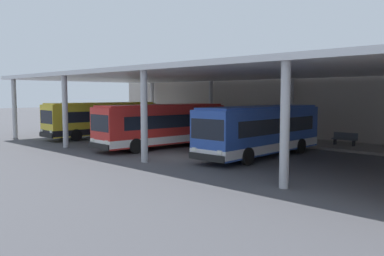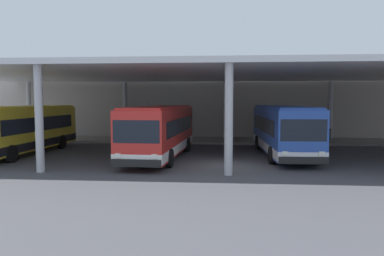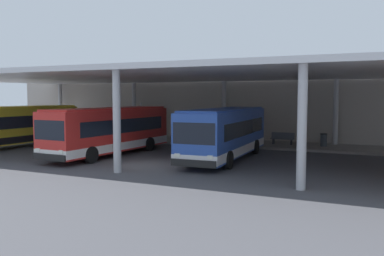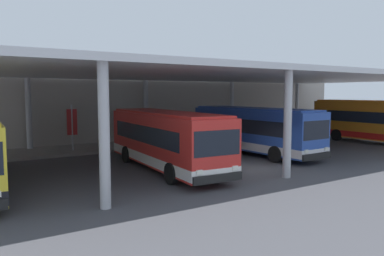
% 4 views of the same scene
% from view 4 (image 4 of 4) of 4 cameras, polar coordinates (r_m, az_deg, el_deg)
% --- Properties ---
extents(ground_plane, '(200.00, 200.00, 0.00)m').
position_cam_4_polar(ground_plane, '(20.94, 9.21, -6.18)').
color(ground_plane, '#47474C').
extents(platform_kerb, '(42.00, 4.50, 0.18)m').
position_cam_4_polar(platform_kerb, '(30.59, -5.59, -2.34)').
color(platform_kerb, gray).
rests_on(platform_kerb, ground).
extents(station_building_facade, '(48.00, 1.60, 6.56)m').
position_cam_4_polar(station_building_facade, '(33.26, -8.18, 3.77)').
color(station_building_facade, '#ADA399').
rests_on(station_building_facade, ground).
extents(canopy_shelter, '(40.00, 17.00, 5.55)m').
position_cam_4_polar(canopy_shelter, '(24.93, 0.88, 7.94)').
color(canopy_shelter, silver).
rests_on(canopy_shelter, ground).
extents(bus_second_bay, '(3.13, 10.65, 3.17)m').
position_cam_4_polar(bus_second_bay, '(20.37, -4.10, -1.73)').
color(bus_second_bay, red).
rests_on(bus_second_bay, ground).
extents(bus_middle_bay, '(2.95, 10.60, 3.17)m').
position_cam_4_polar(bus_middle_bay, '(25.99, 9.35, -0.26)').
color(bus_middle_bay, '#284CA8').
rests_on(bus_middle_bay, ground).
extents(bus_far_bay, '(2.77, 11.34, 3.57)m').
position_cam_4_polar(bus_far_bay, '(34.47, 26.64, 0.91)').
color(bus_far_bay, orange).
rests_on(bus_far_bay, ground).
extents(bench_waiting, '(1.80, 0.45, 0.92)m').
position_cam_4_polar(bench_waiting, '(33.40, 2.81, -0.68)').
color(bench_waiting, '#4C515B').
rests_on(bench_waiting, platform_kerb).
extents(trash_bin, '(0.52, 0.52, 0.98)m').
position_cam_4_polar(trash_bin, '(35.20, 6.98, -0.39)').
color(trash_bin, '#33383D').
rests_on(trash_bin, platform_kerb).
extents(banner_sign, '(0.70, 0.12, 3.20)m').
position_cam_4_polar(banner_sign, '(27.20, -17.86, 0.48)').
color(banner_sign, '#B2B2B7').
rests_on(banner_sign, platform_kerb).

